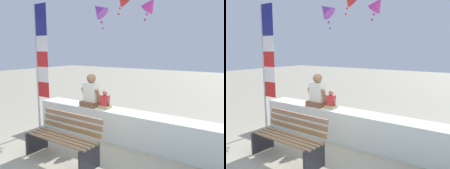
{
  "view_description": "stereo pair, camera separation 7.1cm",
  "coord_description": "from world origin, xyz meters",
  "views": [
    {
      "loc": [
        2.72,
        -3.61,
        2.16
      ],
      "look_at": [
        -0.4,
        0.94,
        1.33
      ],
      "focal_mm": 37.99,
      "sensor_mm": 36.0,
      "label": 1
    },
    {
      "loc": [
        2.78,
        -3.57,
        2.16
      ],
      "look_at": [
        -0.4,
        0.94,
        1.33
      ],
      "focal_mm": 37.99,
      "sensor_mm": 36.0,
      "label": 2
    }
  ],
  "objects": [
    {
      "name": "person_adult",
      "position": [
        -1.01,
        0.92,
        1.05
      ],
      "size": [
        0.54,
        0.39,
        0.82
      ],
      "color": "brown",
      "rests_on": "seawall_ledge"
    },
    {
      "name": "kite_purple",
      "position": [
        -1.87,
        2.38,
        3.35
      ],
      "size": [
        0.66,
        0.62,
        0.87
      ],
      "color": "purple"
    },
    {
      "name": "flag_banner",
      "position": [
        -2.16,
        0.32,
        1.93
      ],
      "size": [
        0.44,
        0.05,
        3.26
      ],
      "color": "#B7B7BC",
      "rests_on": "ground"
    },
    {
      "name": "kite_magenta",
      "position": [
        -0.91,
        3.97,
        3.66
      ],
      "size": [
        0.7,
        0.62,
        0.9
      ],
      "color": "#DB3D9E"
    },
    {
      "name": "park_bench",
      "position": [
        -0.59,
        -0.47,
        0.42
      ],
      "size": [
        1.6,
        0.64,
        0.88
      ],
      "color": "#987652",
      "rests_on": "ground"
    },
    {
      "name": "ground_plane",
      "position": [
        0.0,
        0.0,
        0.0
      ],
      "size": [
        40.0,
        40.0,
        0.0
      ],
      "primitive_type": "plane",
      "color": "#9C9580"
    },
    {
      "name": "seawall_ledge",
      "position": [
        0.0,
        0.94,
        0.37
      ],
      "size": [
        5.16,
        0.56,
        0.73
      ],
      "primitive_type": "cube",
      "color": "silver",
      "rests_on": "ground"
    },
    {
      "name": "person_child",
      "position": [
        -0.59,
        0.92,
        0.91
      ],
      "size": [
        0.29,
        0.21,
        0.45
      ],
      "color": "tan",
      "rests_on": "seawall_ledge"
    }
  ]
}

